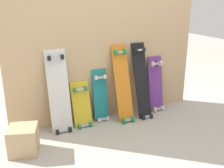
% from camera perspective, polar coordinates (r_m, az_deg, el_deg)
% --- Properties ---
extents(ground_plane, '(12.00, 12.00, 0.00)m').
position_cam_1_polar(ground_plane, '(3.38, -0.50, -6.85)').
color(ground_plane, '#B2AAA0').
extents(plywood_wall_panel, '(2.33, 0.04, 1.81)m').
position_cam_1_polar(plywood_wall_panel, '(3.16, -1.08, 8.64)').
color(plywood_wall_panel, tan).
rests_on(plywood_wall_panel, ground).
extents(skateboard_white, '(0.23, 0.25, 0.96)m').
position_cam_1_polar(skateboard_white, '(2.98, -11.02, -2.17)').
color(skateboard_white, silver).
rests_on(skateboard_white, ground).
extents(skateboard_yellow, '(0.21, 0.22, 0.57)m').
position_cam_1_polar(skateboard_yellow, '(3.12, -6.32, -4.86)').
color(skateboard_yellow, gold).
rests_on(skateboard_yellow, ground).
extents(skateboard_teal, '(0.17, 0.16, 0.68)m').
position_cam_1_polar(skateboard_teal, '(3.21, -2.39, -2.97)').
color(skateboard_teal, '#197A7F').
rests_on(skateboard_teal, ground).
extents(skateboard_orange, '(0.19, 0.33, 0.94)m').
position_cam_1_polar(skateboard_orange, '(3.19, 2.33, -0.48)').
color(skateboard_orange, orange).
rests_on(skateboard_orange, ground).
extents(skateboard_black, '(0.17, 0.33, 0.95)m').
position_cam_1_polar(skateboard_black, '(3.31, 6.30, 0.08)').
color(skateboard_black, black).
rests_on(skateboard_black, ground).
extents(skateboard_purple, '(0.20, 0.20, 0.75)m').
position_cam_1_polar(skateboard_purple, '(3.52, 9.18, -0.48)').
color(skateboard_purple, '#6B338C').
rests_on(skateboard_purple, ground).
extents(wooden_crate, '(0.32, 0.32, 0.26)m').
position_cam_1_polar(wooden_crate, '(2.74, -18.06, -11.06)').
color(wooden_crate, tan).
rests_on(wooden_crate, ground).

